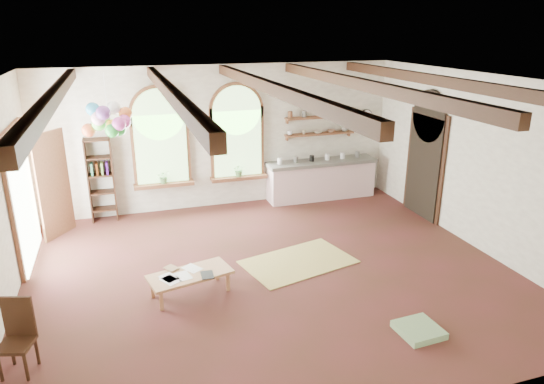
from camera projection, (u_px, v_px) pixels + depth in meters
name	position (u px, v px, depth m)	size (l,w,h in m)	color
floor	(270.00, 271.00, 8.29)	(8.00, 8.00, 0.00)	#582524
ceiling_beams	(270.00, 87.00, 7.28)	(6.20, 6.80, 0.18)	#3C1C13
window_left	(161.00, 141.00, 10.44)	(1.30, 0.28, 2.20)	brown
window_right	(237.00, 136.00, 10.93)	(1.30, 0.28, 2.20)	brown
left_doorway	(22.00, 198.00, 8.40)	(0.10, 1.90, 2.50)	brown
right_doorway	(424.00, 167.00, 10.42)	(0.10, 1.30, 2.40)	black
kitchen_counter	(321.00, 179.00, 11.68)	(2.68, 0.62, 0.94)	silver
wall_shelf_lower	(320.00, 134.00, 11.50)	(1.70, 0.24, 0.04)	brown
wall_shelf_upper	(320.00, 117.00, 11.37)	(1.70, 0.24, 0.04)	brown
wall_clock	(366.00, 116.00, 11.80)	(0.32, 0.32, 0.04)	black
bookshelf	(101.00, 180.00, 10.21)	(0.53, 0.32, 1.80)	#3C1C13
coffee_table	(190.00, 276.00, 7.49)	(1.36, 0.85, 0.36)	tan
side_chair	(19.00, 352.00, 5.81)	(0.46, 0.46, 0.94)	#3C1C13
floor_mat	(298.00, 262.00, 8.60)	(1.88, 1.16, 0.02)	#CABB65
floor_cushion	(419.00, 330.00, 6.61)	(0.55, 0.55, 0.10)	#7BA26F
water_jug_a	(351.00, 186.00, 11.99)	(0.27, 0.27, 0.52)	#588CBC
water_jug_b	(358.00, 184.00, 12.04)	(0.32, 0.32, 0.61)	#588CBC
balloon_cluster	(108.00, 120.00, 8.92)	(0.93, 0.95, 1.16)	white
table_book	(167.00, 270.00, 7.55)	(0.16, 0.23, 0.02)	olive
tablet	(207.00, 275.00, 7.41)	(0.19, 0.27, 0.01)	black
potted_plant_left	(164.00, 177.00, 10.60)	(0.27, 0.23, 0.30)	#598C4C
potted_plant_right	(239.00, 170.00, 11.09)	(0.27, 0.23, 0.30)	#598C4C
shelf_cup_a	(290.00, 133.00, 11.26)	(0.12, 0.10, 0.10)	white
shelf_cup_b	(304.00, 132.00, 11.36)	(0.10, 0.10, 0.09)	beige
shelf_bowl_a	(318.00, 132.00, 11.47)	(0.22, 0.22, 0.05)	beige
shelf_bowl_b	(331.00, 131.00, 11.57)	(0.20, 0.20, 0.06)	#8C664C
shelf_vase	(345.00, 127.00, 11.64)	(0.18, 0.18, 0.19)	slate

